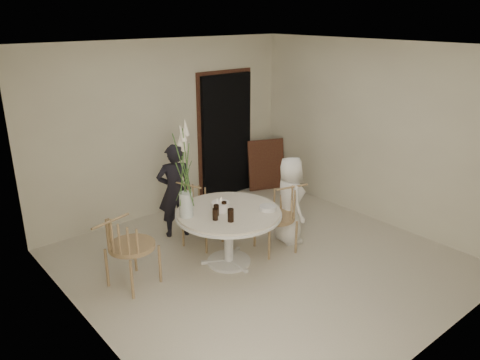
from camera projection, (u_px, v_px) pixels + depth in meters
ground at (262, 261)px, 6.09m from camera, size 4.50×4.50×0.00m
room_shell at (264, 141)px, 5.54m from camera, size 4.50×4.50×4.50m
doorway at (226, 136)px, 8.01m from camera, size 1.00×0.10×2.10m
door_trim at (225, 132)px, 8.01m from camera, size 1.12×0.03×2.22m
table at (229, 219)px, 5.85m from camera, size 1.33×1.33×0.73m
picture_frame at (266, 165)px, 8.48m from camera, size 0.71×0.44×0.90m
chair_far at (195, 206)px, 6.42m from camera, size 0.57×0.60×0.85m
chair_right at (284, 209)px, 6.25m from camera, size 0.60×0.57×0.89m
chair_left at (122, 242)px, 5.28m from camera, size 0.63×0.60×0.94m
girl at (175, 191)px, 6.59m from camera, size 0.59×0.49×1.36m
boy at (290, 200)px, 6.43m from camera, size 0.59×0.71×1.23m
birthday_cake at (221, 206)px, 5.81m from camera, size 0.23×0.23×0.16m
cola_tumbler_a at (215, 214)px, 5.53m from camera, size 0.08×0.08×0.14m
cola_tumbler_b at (231, 215)px, 5.49m from camera, size 0.10×0.10×0.16m
cola_tumbler_c at (216, 210)px, 5.65m from camera, size 0.08×0.08×0.14m
cola_tumbler_d at (224, 207)px, 5.76m from camera, size 0.07×0.07×0.14m
plate_stack at (268, 208)px, 5.83m from camera, size 0.23×0.23×0.05m
flower_vase at (185, 180)px, 5.50m from camera, size 0.16×0.16×1.21m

